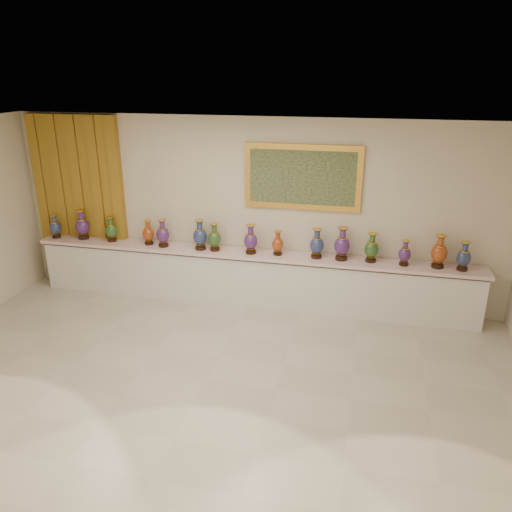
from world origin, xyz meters
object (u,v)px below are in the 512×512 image
at_px(vase_0, 55,228).
at_px(vase_2, 111,230).
at_px(vase_1, 82,226).
at_px(counter, 249,278).

relative_size(vase_0, vase_2, 0.95).
bearing_deg(vase_1, vase_2, -1.00).
distance_m(vase_1, vase_2, 0.55).
height_order(counter, vase_0, vase_0).
bearing_deg(vase_1, counter, -0.16).
relative_size(counter, vase_0, 17.81).
height_order(counter, vase_2, vase_2).
distance_m(counter, vase_2, 2.50).
bearing_deg(vase_2, counter, 0.03).
distance_m(vase_0, vase_2, 1.04).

